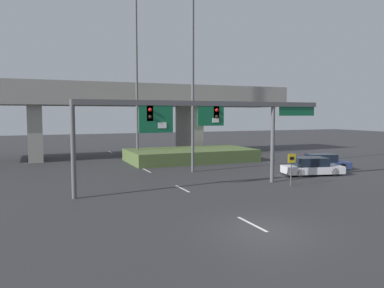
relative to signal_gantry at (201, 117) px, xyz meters
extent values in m
plane|color=#2D2D30|center=(-1.19, -9.08, -4.64)|extent=(160.00, 160.00, 0.00)
cube|color=silver|center=(-1.19, -8.18, -4.63)|extent=(0.14, 2.40, 0.01)
cube|color=silver|center=(-1.19, 0.27, -4.63)|extent=(0.14, 2.40, 0.01)
cube|color=silver|center=(-1.19, 8.72, -4.63)|extent=(0.14, 2.40, 0.01)
cube|color=silver|center=(-1.19, 17.17, -4.63)|extent=(0.14, 2.40, 0.01)
cube|color=silver|center=(-1.19, 25.62, -4.63)|extent=(0.14, 2.40, 0.01)
cylinder|color=#515456|center=(-7.92, 0.02, -1.80)|extent=(0.28, 0.28, 5.66)
cylinder|color=#515456|center=(5.54, 0.02, -1.80)|extent=(0.28, 0.28, 5.66)
cube|color=#515456|center=(0.63, 0.02, 0.87)|extent=(17.09, 0.32, 0.32)
cube|color=black|center=(-3.43, 0.02, 0.23)|extent=(0.40, 0.28, 0.95)
sphere|color=red|center=(-3.43, -0.15, 0.45)|extent=(0.22, 0.22, 0.22)
sphere|color=black|center=(-3.43, -0.15, 0.02)|extent=(0.22, 0.22, 0.22)
cube|color=black|center=(1.05, 0.02, 0.23)|extent=(0.40, 0.28, 0.95)
sphere|color=red|center=(1.05, -0.15, 0.45)|extent=(0.22, 0.22, 0.22)
sphere|color=black|center=(1.05, -0.15, 0.02)|extent=(0.22, 0.22, 0.22)
cube|color=#115B38|center=(-3.04, -0.08, -0.13)|extent=(2.16, 0.08, 1.67)
cube|color=white|center=(-2.66, -0.13, -0.50)|extent=(0.54, 0.03, 0.37)
cube|color=#115B38|center=(0.66, -0.08, 0.07)|extent=(1.85, 0.08, 1.28)
cube|color=white|center=(0.99, -0.13, -0.22)|extent=(0.46, 0.03, 0.28)
cube|color=#115B38|center=(7.54, -0.04, 0.39)|extent=(3.03, 0.07, 0.64)
cylinder|color=#4C4C4C|center=(5.91, -1.64, -3.53)|extent=(0.08, 0.08, 2.22)
cube|color=yellow|center=(5.91, -1.68, -2.77)|extent=(0.60, 0.03, 0.60)
cube|color=black|center=(5.91, -1.70, -2.77)|extent=(0.33, 0.01, 0.21)
cylinder|color=#515456|center=(2.17, 6.55, 3.72)|extent=(0.24, 0.24, 16.72)
cylinder|color=#515456|center=(-0.43, 14.76, 4.14)|extent=(0.24, 0.24, 17.55)
cube|color=gray|center=(-1.19, 20.60, 1.86)|extent=(41.14, 7.18, 1.50)
cube|color=gray|center=(-1.19, 17.21, 3.06)|extent=(41.14, 0.40, 0.90)
cube|color=gray|center=(-9.93, 20.60, -1.76)|extent=(1.40, 5.74, 5.75)
cube|color=gray|center=(7.55, 20.60, -1.76)|extent=(1.40, 5.74, 5.75)
cube|color=#4C6033|center=(4.80, 13.39, -4.02)|extent=(12.70, 6.81, 1.23)
cube|color=silver|center=(10.33, 1.42, -4.19)|extent=(4.93, 2.91, 0.57)
cube|color=black|center=(10.15, 1.46, -3.57)|extent=(2.73, 2.21, 0.67)
cylinder|color=black|center=(11.92, 1.91, -4.32)|extent=(0.67, 0.36, 0.64)
cylinder|color=black|center=(11.53, 0.28, -4.32)|extent=(0.67, 0.36, 0.64)
cylinder|color=black|center=(9.13, 2.56, -4.32)|extent=(0.67, 0.36, 0.64)
cylinder|color=black|center=(8.75, 0.93, -4.32)|extent=(0.67, 0.36, 0.64)
cube|color=navy|center=(13.08, 3.32, -4.20)|extent=(4.73, 2.85, 0.56)
cube|color=black|center=(12.91, 3.36, -3.59)|extent=(2.63, 2.16, 0.66)
cylinder|color=black|center=(14.60, 3.76, -4.32)|extent=(0.67, 0.37, 0.64)
cylinder|color=black|center=(14.21, 2.20, -4.32)|extent=(0.67, 0.37, 0.64)
cylinder|color=black|center=(11.95, 4.43, -4.32)|extent=(0.67, 0.37, 0.64)
cylinder|color=black|center=(11.55, 2.88, -4.32)|extent=(0.67, 0.37, 0.64)
camera|label=1|loc=(-9.82, -22.02, 0.19)|focal=35.00mm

